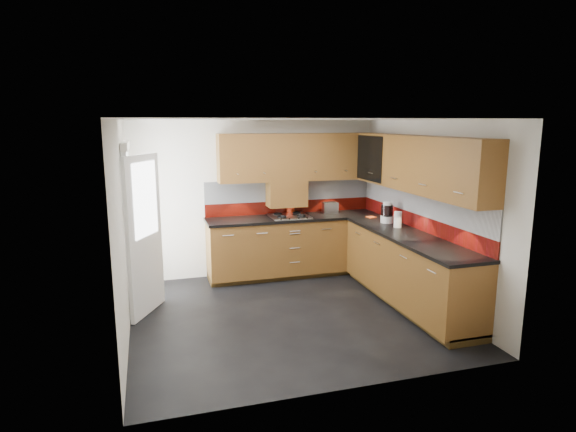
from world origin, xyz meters
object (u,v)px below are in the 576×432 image
object	(u,v)px
gas_hob	(290,216)
food_processor	(387,213)
utensil_pot	(290,208)
toaster	(330,208)

from	to	relation	value
gas_hob	food_processor	distance (m)	1.47
gas_hob	food_processor	bearing A→B (deg)	-32.94
utensil_pot	food_processor	world-z (taller)	utensil_pot
toaster	food_processor	bearing A→B (deg)	-62.45
toaster	utensil_pot	bearing A→B (deg)	174.15
toaster	food_processor	distance (m)	1.08
utensil_pot	toaster	world-z (taller)	utensil_pot
food_processor	gas_hob	bearing A→B (deg)	147.06
food_processor	utensil_pot	bearing A→B (deg)	138.15
gas_hob	toaster	size ratio (longest dim) A/B	2.42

